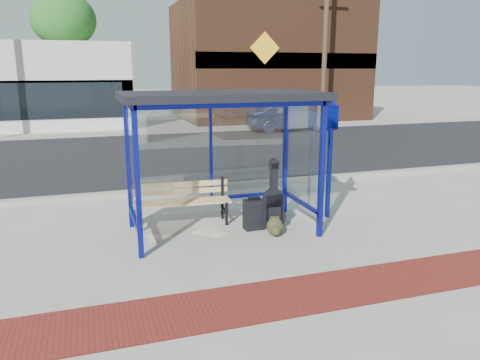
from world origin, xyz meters
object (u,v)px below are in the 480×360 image
object	(u,v)px
suitcase	(254,215)
parked_car	(289,117)
guitar_bag	(273,205)
bench	(182,200)
fire_hydrant	(332,117)
backpack	(275,227)

from	to	relation	value
suitcase	parked_car	distance (m)	13.81
guitar_bag	parked_car	bearing A→B (deg)	65.65
bench	parked_car	xyz separation A→B (m)	(7.32, 11.66, 0.17)
parked_car	fire_hydrant	size ratio (longest dim) A/B	5.89
parked_car	bench	bearing A→B (deg)	150.82
guitar_bag	bench	bearing A→B (deg)	152.67
guitar_bag	backpack	size ratio (longest dim) A/B	3.60
bench	fire_hydrant	distance (m)	17.22
bench	parked_car	bearing A→B (deg)	62.19
fire_hydrant	suitcase	bearing A→B (deg)	-123.53
suitcase	backpack	size ratio (longest dim) A/B	1.77
suitcase	guitar_bag	bearing A→B (deg)	-18.77
guitar_bag	parked_car	xyz separation A→B (m)	(5.84, 12.45, 0.19)
suitcase	fire_hydrant	bearing A→B (deg)	54.64
suitcase	backpack	world-z (taller)	suitcase
bench	suitcase	xyz separation A→B (m)	(1.15, -0.69, -0.19)
guitar_bag	parked_car	distance (m)	13.75
guitar_bag	backpack	xyz separation A→B (m)	(-0.10, -0.33, -0.28)
guitar_bag	fire_hydrant	world-z (taller)	guitar_bag
fire_hydrant	parked_car	bearing A→B (deg)	-149.72
bench	backpack	bearing A→B (deg)	-34.76
guitar_bag	backpack	distance (m)	0.45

